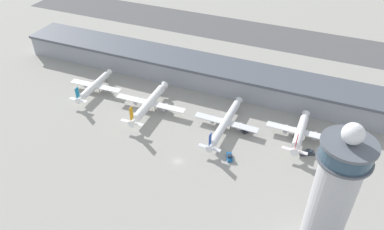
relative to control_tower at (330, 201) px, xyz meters
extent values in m
plane|color=#9E9B93|center=(-66.09, 24.37, -28.57)|extent=(1000.00, 1000.00, 0.00)
cube|color=#9399A3|center=(-66.09, 94.37, -22.17)|extent=(273.90, 22.00, 12.81)
cube|color=#4C515B|center=(-66.09, 94.37, -14.97)|extent=(273.90, 25.00, 1.60)
cube|color=#515154|center=(-66.09, 176.50, -28.57)|extent=(410.86, 44.00, 0.01)
cylinder|color=#BCBCC1|center=(0.00, 0.00, -5.10)|extent=(13.40, 13.40, 46.95)
cylinder|color=#565B66|center=(0.00, 0.00, 18.78)|extent=(16.40, 16.40, 0.80)
cylinder|color=#334C60|center=(0.00, 0.00, 21.69)|extent=(15.09, 15.09, 5.03)
cylinder|color=#565B66|center=(0.00, 0.00, 24.70)|extent=(16.40, 16.40, 1.00)
sphere|color=white|center=(0.00, 0.00, 28.41)|extent=(6.41, 6.41, 6.41)
cylinder|color=white|center=(-136.16, 59.72, -24.03)|extent=(4.93, 26.72, 3.86)
cone|color=white|center=(-136.77, 74.74, -24.03)|extent=(4.00, 3.63, 3.86)
cone|color=white|center=(-135.53, 44.12, -24.03)|extent=(3.66, 4.77, 3.48)
cube|color=white|center=(-136.18, 60.25, -24.70)|extent=(32.77, 5.71, 0.44)
cylinder|color=#A8A8B2|center=(-143.07, 60.98, -25.87)|extent=(2.30, 4.33, 2.13)
cylinder|color=#A8A8B2|center=(-129.38, 61.53, -25.87)|extent=(2.30, 4.33, 2.13)
cube|color=#197FB2|center=(-135.49, 43.20, -19.00)|extent=(0.41, 2.81, 6.18)
cube|color=white|center=(-135.48, 42.80, -23.64)|extent=(10.89, 2.43, 0.24)
cylinder|color=black|center=(-136.65, 71.81, -27.27)|extent=(0.28, 0.28, 2.61)
cylinder|color=black|center=(-133.45, 59.56, -27.27)|extent=(0.28, 0.28, 2.61)
cylinder|color=black|center=(-138.85, 59.35, -27.27)|extent=(0.28, 0.28, 2.61)
cylinder|color=white|center=(-97.49, 55.86, -23.51)|extent=(5.19, 31.36, 4.55)
cone|color=white|center=(-97.85, 73.53, -23.51)|extent=(4.63, 4.19, 4.55)
cone|color=white|center=(-97.11, 37.50, -23.51)|extent=(4.20, 5.54, 4.09)
cube|color=white|center=(-97.50, 56.48, -24.31)|extent=(41.40, 5.25, 0.44)
cylinder|color=#A8A8B2|center=(-106.20, 57.30, -25.68)|extent=(2.60, 5.05, 2.50)
cylinder|color=#A8A8B2|center=(-88.85, 57.66, -25.68)|extent=(2.60, 5.05, 2.50)
cube|color=orange|center=(-97.09, 36.41, -17.60)|extent=(0.36, 2.81, 7.28)
cube|color=white|center=(-97.08, 36.01, -23.06)|extent=(12.77, 2.26, 0.24)
cylinder|color=black|center=(-97.79, 70.29, -27.18)|extent=(0.28, 0.28, 2.79)
cylinder|color=black|center=(-94.30, 55.75, -27.18)|extent=(0.28, 0.28, 2.79)
cylinder|color=black|center=(-100.67, 55.62, -27.18)|extent=(0.28, 0.28, 2.79)
cylinder|color=silver|center=(-53.40, 56.35, -24.20)|extent=(4.89, 36.91, 4.00)
cone|color=silver|center=(-52.92, 76.56, -24.20)|extent=(4.09, 3.70, 4.00)
cone|color=silver|center=(-53.91, 35.54, -24.20)|extent=(3.72, 4.89, 3.60)
cube|color=silver|center=(-53.39, 57.08, -24.91)|extent=(34.53, 5.23, 0.44)
cylinder|color=#A8A8B2|center=(-60.59, 58.26, -26.12)|extent=(2.31, 4.45, 2.20)
cylinder|color=#A8A8B2|center=(-46.13, 57.91, -26.12)|extent=(2.31, 4.45, 2.20)
cube|color=navy|center=(-53.93, 34.58, -19.00)|extent=(0.37, 2.81, 6.40)
cube|color=silver|center=(-53.94, 34.18, -23.80)|extent=(11.25, 2.27, 0.24)
cylinder|color=black|center=(-52.99, 73.56, -27.39)|extent=(0.28, 0.28, 2.37)
cylinder|color=black|center=(-50.60, 56.22, -27.39)|extent=(0.28, 0.28, 2.37)
cylinder|color=black|center=(-56.21, 56.35, -27.39)|extent=(0.28, 0.28, 2.37)
cylinder|color=white|center=(-16.30, 63.18, -23.67)|extent=(4.47, 24.01, 4.33)
cone|color=white|center=(-16.22, 77.13, -23.67)|extent=(4.36, 3.93, 4.33)
cone|color=white|center=(-16.39, 48.59, -23.67)|extent=(3.93, 5.22, 3.90)
cube|color=white|center=(-16.30, 63.66, -24.42)|extent=(34.52, 4.60, 0.44)
cylinder|color=#A8A8B2|center=(-23.54, 64.71, -25.74)|extent=(2.41, 4.78, 2.38)
cylinder|color=#A8A8B2|center=(-9.05, 64.62, -25.74)|extent=(2.41, 4.78, 2.38)
cube|color=red|center=(-16.40, 47.55, -18.03)|extent=(0.32, 2.80, 6.94)
cube|color=white|center=(-16.40, 47.15, -23.23)|extent=(12.15, 2.07, 0.24)
cylinder|color=black|center=(-16.24, 73.98, -27.20)|extent=(0.28, 0.28, 2.74)
cylinder|color=black|center=(-13.27, 62.85, -27.20)|extent=(0.28, 0.28, 2.74)
cylinder|color=black|center=(-19.34, 62.88, -27.20)|extent=(0.28, 0.28, 2.74)
cube|color=black|center=(-10.77, 52.92, -28.51)|extent=(6.65, 4.98, 0.12)
cube|color=#2D333D|center=(-10.77, 52.92, -27.87)|extent=(7.75, 5.62, 1.41)
cube|color=#232D38|center=(-10.11, 53.26, -26.59)|extent=(2.99, 2.97, 1.15)
cube|color=black|center=(-44.22, 35.75, -28.51)|extent=(4.11, 5.32, 0.12)
cube|color=#195699|center=(-44.22, 35.75, -27.82)|extent=(4.57, 6.19, 1.50)
cube|color=#232D38|center=(-43.99, 35.23, -26.46)|extent=(2.67, 2.44, 1.23)
cube|color=black|center=(-42.11, 58.74, -28.51)|extent=(4.80, 5.60, 0.12)
cube|color=#2D333D|center=(-42.11, 58.74, -27.80)|extent=(5.42, 6.47, 1.56)
cube|color=#232D38|center=(-42.45, 58.23, -26.38)|extent=(2.81, 2.72, 1.27)
camera|label=1|loc=(-10.32, -90.89, 94.83)|focal=35.00mm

